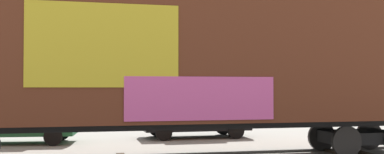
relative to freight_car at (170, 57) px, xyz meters
name	(u,v)px	position (x,y,z in m)	size (l,w,h in m)	color
freight_car	(170,57)	(0.00, 0.00, 0.00)	(16.64, 3.49, 5.05)	#5B2B19
hillside	(88,68)	(-0.54, 60.83, 2.31)	(144.56, 32.00, 13.99)	slate
parked_car_green	(18,120)	(-4.59, 5.10, -2.03)	(4.27, 2.33, 1.66)	#1E5933
parked_car_black	(195,118)	(2.15, 5.41, -2.08)	(4.30, 1.99, 1.55)	black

